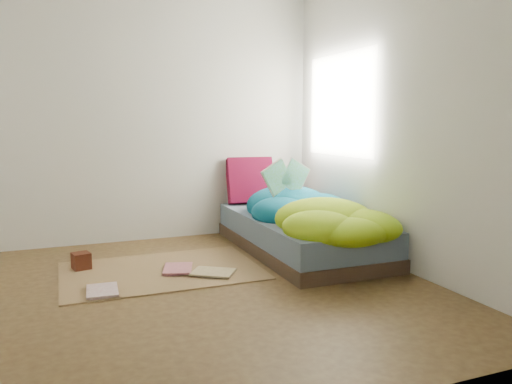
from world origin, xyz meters
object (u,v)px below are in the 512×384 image
wooden_box (81,261)px  floor_book_a (86,292)px  pillow_magenta (250,181)px  open_book (287,166)px  floor_book_b (164,269)px  bed (300,234)px

wooden_box → floor_book_a: wooden_box is taller
pillow_magenta → wooden_box: bearing=-150.3°
open_book → wooden_box: (-1.89, 0.02, -0.73)m
floor_book_a → floor_book_b: floor_book_b is taller
pillow_magenta → open_book: (0.07, -0.80, 0.22)m
open_book → floor_book_b: (-1.26, -0.31, -0.79)m
floor_book_b → pillow_magenta: bearing=59.4°
floor_book_b → bed: bearing=25.1°
wooden_box → floor_book_b: (0.63, -0.32, -0.05)m
pillow_magenta → floor_book_b: (-1.19, -1.11, -0.56)m
bed → floor_book_b: bed is taller
open_book → wooden_box: open_book is taller
wooden_box → floor_book_b: 0.71m
floor_book_a → open_book: bearing=22.2°
bed → wooden_box: (-1.99, 0.12, -0.09)m
pillow_magenta → floor_book_b: size_ratio=1.60×
open_book → floor_book_a: size_ratio=1.46×
floor_book_a → floor_book_b: size_ratio=0.96×
bed → open_book: (-0.10, 0.10, 0.64)m
wooden_box → floor_book_b: wooden_box is taller
open_book → bed: bearing=-54.5°
bed → pillow_magenta: pillow_magenta is taller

